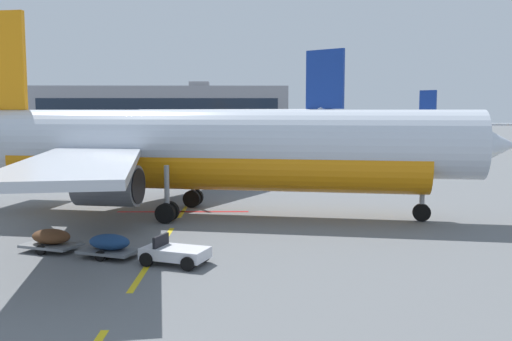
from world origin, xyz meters
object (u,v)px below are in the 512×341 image
(airliner_far_center, at_px, (227,128))
(baggage_train, at_px, (110,245))
(airliner_far_right, at_px, (380,124))
(airliner_foreground, at_px, (204,148))

(airliner_far_center, bearing_deg, baggage_train, -94.00)
(airliner_far_center, xyz_separation_m, airliner_far_right, (30.90, 53.23, -0.72))
(airliner_foreground, bearing_deg, baggage_train, -107.72)
(airliner_foreground, xyz_separation_m, airliner_far_right, (30.91, 88.55, -0.62))
(airliner_foreground, xyz_separation_m, baggage_train, (-3.16, -9.88, -3.42))
(airliner_far_right, bearing_deg, airliner_far_center, -120.14)
(airliner_far_right, xyz_separation_m, baggage_train, (-34.07, -98.44, -2.81))
(airliner_foreground, xyz_separation_m, airliner_far_center, (0.01, 35.32, 0.10))
(airliner_far_right, relative_size, baggage_train, 2.98)
(airliner_far_center, bearing_deg, airliner_far_right, 59.86)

